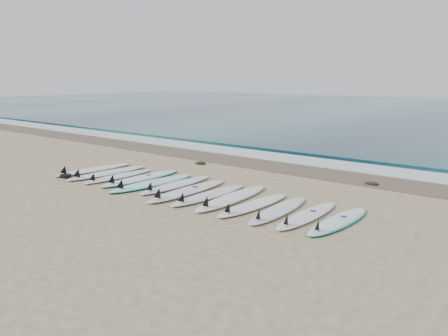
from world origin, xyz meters
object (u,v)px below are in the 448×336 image
Objects in this scene: surfboard_12 at (338,221)px; surfboard_6 at (186,191)px; surfboard_0 at (92,170)px; leash_coil at (66,176)px.

surfboard_6 is at bearing -174.26° from surfboard_12.
leash_coil is (0.13, -0.97, -0.01)m from surfboard_0.
leash_coil is at bearing -78.71° from surfboard_0.
surfboard_12 is (8.06, 0.14, -0.02)m from surfboard_0.
surfboard_12 is at bearing 4.71° from surfboard_0.
surfboard_6 is at bearing 2.71° from surfboard_0.
surfboard_0 is 8.06m from surfboard_12.
surfboard_6 reaches higher than surfboard_0.
surfboard_6 is 4.07m from leash_coil.
surfboard_6 is 6.20× the size of leash_coil.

